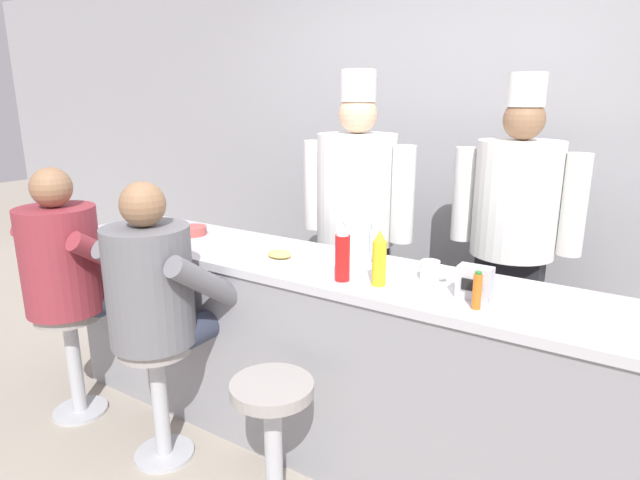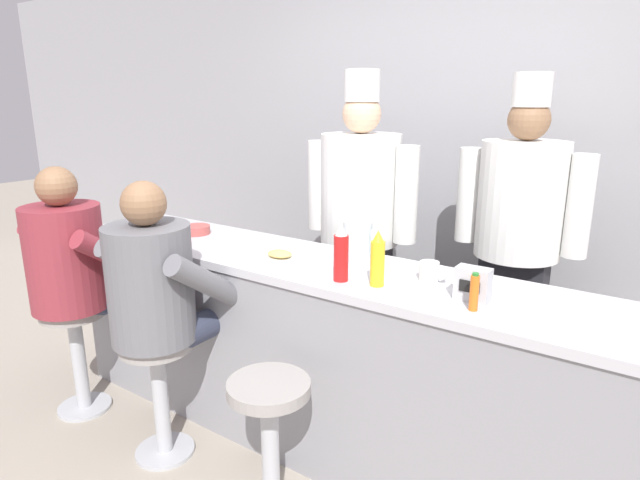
{
  "view_description": "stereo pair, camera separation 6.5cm",
  "coord_description": "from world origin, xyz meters",
  "px_view_note": "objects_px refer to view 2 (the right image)",
  "views": [
    {
      "loc": [
        1.34,
        -1.72,
        1.71
      ],
      "look_at": [
        0.06,
        0.26,
        1.07
      ],
      "focal_mm": 30.0,
      "sensor_mm": 36.0,
      "label": 1
    },
    {
      "loc": [
        1.4,
        -1.69,
        1.71
      ],
      "look_at": [
        0.06,
        0.26,
        1.07
      ],
      "focal_mm": 30.0,
      "sensor_mm": 36.0,
      "label": 2
    }
  ],
  "objects_px": {
    "napkin_dispenser_chrome": "(473,284)",
    "empty_stool_round": "(270,426)",
    "coffee_mug_blue": "(169,235)",
    "cook_in_whites_near": "(360,216)",
    "mustard_bottle_yellow": "(378,260)",
    "cereal_bowl": "(196,230)",
    "diner_seated_grey": "(157,292)",
    "ketchup_bottle_red": "(341,254)",
    "breakfast_plate": "(280,258)",
    "coffee_mug_white": "(430,272)",
    "cook_in_whites_far": "(518,228)",
    "water_pitcher_clear": "(358,242)",
    "hot_sauce_bottle_orange": "(474,292)",
    "diner_seated_maroon": "(73,265)"
  },
  "relations": [
    {
      "from": "ketchup_bottle_red",
      "to": "cook_in_whites_far",
      "type": "xyz_separation_m",
      "value": [
        0.42,
        1.16,
        -0.06
      ]
    },
    {
      "from": "hot_sauce_bottle_orange",
      "to": "napkin_dispenser_chrome",
      "type": "distance_m",
      "value": 0.11
    },
    {
      "from": "coffee_mug_white",
      "to": "diner_seated_maroon",
      "type": "height_order",
      "value": "diner_seated_maroon"
    },
    {
      "from": "mustard_bottle_yellow",
      "to": "diner_seated_grey",
      "type": "height_order",
      "value": "diner_seated_grey"
    },
    {
      "from": "mustard_bottle_yellow",
      "to": "cereal_bowl",
      "type": "height_order",
      "value": "mustard_bottle_yellow"
    },
    {
      "from": "cook_in_whites_far",
      "to": "water_pitcher_clear",
      "type": "bearing_deg",
      "value": -119.23
    },
    {
      "from": "coffee_mug_blue",
      "to": "cook_in_whites_near",
      "type": "height_order",
      "value": "cook_in_whites_near"
    },
    {
      "from": "cook_in_whites_near",
      "to": "diner_seated_maroon",
      "type": "bearing_deg",
      "value": -130.57
    },
    {
      "from": "water_pitcher_clear",
      "to": "breakfast_plate",
      "type": "xyz_separation_m",
      "value": [
        -0.31,
        -0.2,
        -0.08
      ]
    },
    {
      "from": "coffee_mug_white",
      "to": "napkin_dispenser_chrome",
      "type": "relative_size",
      "value": 0.98
    },
    {
      "from": "diner_seated_grey",
      "to": "coffee_mug_white",
      "type": "bearing_deg",
      "value": 26.5
    },
    {
      "from": "cereal_bowl",
      "to": "empty_stool_round",
      "type": "xyz_separation_m",
      "value": [
        1.01,
        -0.58,
        -0.56
      ]
    },
    {
      "from": "napkin_dispenser_chrome",
      "to": "empty_stool_round",
      "type": "bearing_deg",
      "value": -143.17
    },
    {
      "from": "mustard_bottle_yellow",
      "to": "empty_stool_round",
      "type": "height_order",
      "value": "mustard_bottle_yellow"
    },
    {
      "from": "mustard_bottle_yellow",
      "to": "napkin_dispenser_chrome",
      "type": "height_order",
      "value": "mustard_bottle_yellow"
    },
    {
      "from": "coffee_mug_blue",
      "to": "cook_in_whites_far",
      "type": "xyz_separation_m",
      "value": [
        1.52,
        1.16,
        0.01
      ]
    },
    {
      "from": "hot_sauce_bottle_orange",
      "to": "napkin_dispenser_chrome",
      "type": "xyz_separation_m",
      "value": [
        -0.04,
        0.1,
        -0.0
      ]
    },
    {
      "from": "diner_seated_grey",
      "to": "water_pitcher_clear",
      "type": "bearing_deg",
      "value": 40.94
    },
    {
      "from": "ketchup_bottle_red",
      "to": "coffee_mug_blue",
      "type": "bearing_deg",
      "value": 179.99
    },
    {
      "from": "ketchup_bottle_red",
      "to": "napkin_dispenser_chrome",
      "type": "xyz_separation_m",
      "value": [
        0.53,
        0.1,
        -0.05
      ]
    },
    {
      "from": "ketchup_bottle_red",
      "to": "hot_sauce_bottle_orange",
      "type": "relative_size",
      "value": 1.73
    },
    {
      "from": "empty_stool_round",
      "to": "cook_in_whites_near",
      "type": "relative_size",
      "value": 0.33
    },
    {
      "from": "coffee_mug_white",
      "to": "empty_stool_round",
      "type": "height_order",
      "value": "coffee_mug_white"
    },
    {
      "from": "hot_sauce_bottle_orange",
      "to": "coffee_mug_blue",
      "type": "relative_size",
      "value": 1.08
    },
    {
      "from": "napkin_dispenser_chrome",
      "to": "empty_stool_round",
      "type": "distance_m",
      "value": 0.99
    },
    {
      "from": "water_pitcher_clear",
      "to": "cook_in_whites_far",
      "type": "distance_m",
      "value": 1.02
    },
    {
      "from": "breakfast_plate",
      "to": "diner_seated_grey",
      "type": "distance_m",
      "value": 0.58
    },
    {
      "from": "coffee_mug_blue",
      "to": "coffee_mug_white",
      "type": "bearing_deg",
      "value": 8.27
    },
    {
      "from": "cook_in_whites_near",
      "to": "cook_in_whites_far",
      "type": "relative_size",
      "value": 1.01
    },
    {
      "from": "cereal_bowl",
      "to": "cook_in_whites_near",
      "type": "bearing_deg",
      "value": 44.6
    },
    {
      "from": "hot_sauce_bottle_orange",
      "to": "diner_seated_grey",
      "type": "height_order",
      "value": "diner_seated_grey"
    },
    {
      "from": "breakfast_plate",
      "to": "cook_in_whites_near",
      "type": "distance_m",
      "value": 0.81
    },
    {
      "from": "water_pitcher_clear",
      "to": "breakfast_plate",
      "type": "relative_size",
      "value": 0.7
    },
    {
      "from": "water_pitcher_clear",
      "to": "cook_in_whites_near",
      "type": "height_order",
      "value": "cook_in_whites_near"
    },
    {
      "from": "cereal_bowl",
      "to": "coffee_mug_white",
      "type": "bearing_deg",
      "value": -0.0
    },
    {
      "from": "water_pitcher_clear",
      "to": "coffee_mug_white",
      "type": "xyz_separation_m",
      "value": [
        0.39,
        -0.06,
        -0.05
      ]
    },
    {
      "from": "cereal_bowl",
      "to": "napkin_dispenser_chrome",
      "type": "xyz_separation_m",
      "value": [
        1.64,
        -0.11,
        0.04
      ]
    },
    {
      "from": "hot_sauce_bottle_orange",
      "to": "water_pitcher_clear",
      "type": "bearing_deg",
      "value": 157.49
    },
    {
      "from": "ketchup_bottle_red",
      "to": "diner_seated_maroon",
      "type": "distance_m",
      "value": 1.52
    },
    {
      "from": "mustard_bottle_yellow",
      "to": "cereal_bowl",
      "type": "relative_size",
      "value": 1.49
    },
    {
      "from": "breakfast_plate",
      "to": "coffee_mug_white",
      "type": "bearing_deg",
      "value": 10.73
    },
    {
      "from": "cereal_bowl",
      "to": "diner_seated_grey",
      "type": "height_order",
      "value": "diner_seated_grey"
    },
    {
      "from": "water_pitcher_clear",
      "to": "coffee_mug_white",
      "type": "bearing_deg",
      "value": -9.19
    },
    {
      "from": "water_pitcher_clear",
      "to": "cereal_bowl",
      "type": "bearing_deg",
      "value": -176.46
    },
    {
      "from": "mustard_bottle_yellow",
      "to": "coffee_mug_white",
      "type": "xyz_separation_m",
      "value": [
        0.16,
        0.17,
        -0.07
      ]
    },
    {
      "from": "diner_seated_maroon",
      "to": "diner_seated_grey",
      "type": "distance_m",
      "value": 0.69
    },
    {
      "from": "cook_in_whites_near",
      "to": "cook_in_whites_far",
      "type": "height_order",
      "value": "cook_in_whites_near"
    },
    {
      "from": "coffee_mug_blue",
      "to": "cook_in_whites_far",
      "type": "bearing_deg",
      "value": 37.48
    },
    {
      "from": "cereal_bowl",
      "to": "cook_in_whites_near",
      "type": "xyz_separation_m",
      "value": [
        0.68,
        0.67,
        0.04
      ]
    },
    {
      "from": "mustard_bottle_yellow",
      "to": "cook_in_whites_near",
      "type": "relative_size",
      "value": 0.13
    }
  ]
}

